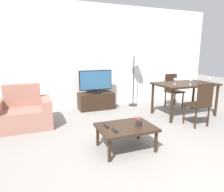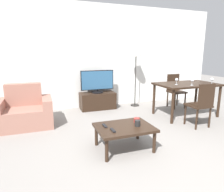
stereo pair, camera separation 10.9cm
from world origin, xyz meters
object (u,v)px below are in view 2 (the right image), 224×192
Objects in this scene: tv_stand at (98,101)px; wine_glass_left at (212,80)px; wine_glass_center at (192,81)px; dining_chair_near at (201,103)px; wine_glass_right at (177,80)px; coffee_table at (124,129)px; dining_table at (187,87)px; armchair at (25,112)px; remote_secondary at (113,130)px; dining_chair_far at (175,89)px; tv at (97,82)px; floor_lamp at (136,54)px; remote_primary at (105,126)px; cup_colored_far at (137,120)px; cup_white_near at (137,123)px.

tv_stand is 2.78m from wine_glass_left.
dining_chair_near is at bearing -107.76° from wine_glass_center.
coffee_table is at bearing -149.26° from wine_glass_right.
armchair is at bearing 171.51° from dining_table.
dining_chair_far is at bearing 37.44° from remote_secondary.
tv reaches higher than dining_table.
wine_glass_center is (-0.09, -0.26, 0.19)m from dining_table.
floor_lamp is 11.14× the size of remote_primary.
dining_table is at bearing -35.16° from tv.
tv is (1.73, 0.73, 0.44)m from armchair.
coffee_table is 0.30m from remote_primary.
dining_chair_far is at bearing 33.65° from remote_primary.
wine_glass_right reaches higher than dining_table.
dining_chair_far is 6.09× the size of wine_glass_left.
cup_colored_far is at bearing -171.19° from dining_chair_near.
dining_table is 9.21× the size of remote_primary.
wine_glass_right is at bearing 35.41° from cup_white_near.
dining_chair_far is 6.09× the size of wine_glass_center.
tv_stand is 2.54m from dining_chair_near.
armchair is at bearing -166.32° from floor_lamp.
armchair is 1.19× the size of dining_chair_far.
tv is at bearing 22.97° from armchair.
wine_glass_center and wine_glass_right have the same top height.
tv_stand is at bearing 79.33° from remote_secondary.
tv is 2.11m from dining_chair_far.
remote_primary is 1.03× the size of wine_glass_center.
remote_primary is (-2.06, -0.23, -0.12)m from dining_chair_near.
armchair is 7.08× the size of remote_primary.
coffee_table is at bearing -46.68° from armchair.
dining_chair_far is 2.78m from cup_white_near.
wine_glass_center is at bearing 22.95° from remote_secondary.
tv is at bearing 144.96° from wine_glass_left.
cup_white_near is (0.42, 0.05, 0.04)m from remote_secondary.
dining_chair_near is (1.55, -1.99, -0.23)m from tv.
remote_primary is (-0.52, -2.22, 0.16)m from tv_stand.
dining_chair_far reaches higher than remote_secondary.
dining_chair_far is at bearing 71.69° from dining_table.
tv reaches higher than tv_stand.
tv_stand is at bearing 137.32° from wine_glass_right.
floor_lamp is (1.07, -0.05, 0.70)m from tv.
coffee_table is at bearing 162.65° from cup_white_near.
wine_glass_left is at bearing 13.78° from remote_primary.
dining_chair_near is (1.78, 0.33, 0.17)m from coffee_table.
remote_secondary is 1.03× the size of wine_glass_left.
dining_table is 0.79m from dining_chair_near.
tv_stand is 9.50× the size of cup_colored_far.
cup_white_near is (1.69, -1.65, 0.12)m from armchair.
floor_lamp is at bearing -2.77° from tv.
remote_secondary is (-2.49, -1.90, -0.12)m from dining_chair_far.
coffee_table is 0.96× the size of dining_chair_far.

